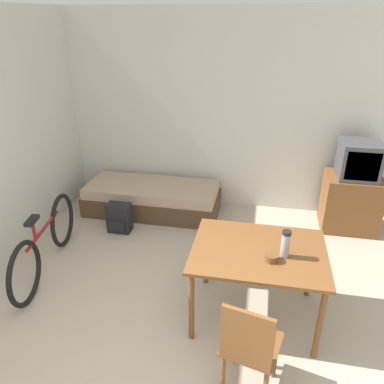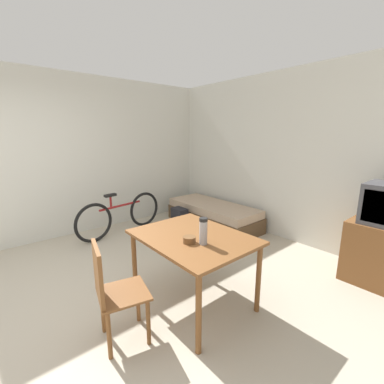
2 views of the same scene
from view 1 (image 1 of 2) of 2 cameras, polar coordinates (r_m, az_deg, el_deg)
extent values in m
cube|color=silver|center=(5.25, 5.13, 11.76)|extent=(5.43, 0.06, 2.70)
cube|color=#4C3823|center=(5.41, -6.02, -1.61)|extent=(1.88, 0.77, 0.28)
cube|color=tan|center=(5.32, -6.12, 0.38)|extent=(1.83, 0.75, 0.14)
cube|color=brown|center=(5.30, 22.95, -1.49)|extent=(0.69, 0.55, 0.73)
cube|color=#424247|center=(5.08, 24.09, 4.51)|extent=(0.47, 0.48, 0.46)
cube|color=black|center=(4.86, 24.60, 3.53)|extent=(0.38, 0.01, 0.36)
cube|color=brown|center=(3.35, 10.15, -8.87)|extent=(1.16, 0.90, 0.03)
cylinder|color=brown|center=(3.31, -0.07, -17.04)|extent=(0.05, 0.05, 0.71)
cylinder|color=brown|center=(3.32, 18.87, -18.56)|extent=(0.05, 0.05, 0.71)
cylinder|color=brown|center=(3.90, 2.20, -9.46)|extent=(0.05, 0.05, 0.71)
cylinder|color=brown|center=(3.91, 17.69, -10.73)|extent=(0.05, 0.05, 0.71)
cube|color=brown|center=(2.95, 9.10, -21.90)|extent=(0.47, 0.47, 0.02)
cube|color=brown|center=(2.66, 8.31, -21.20)|extent=(0.36, 0.11, 0.45)
cylinder|color=brown|center=(3.20, 12.58, -23.29)|extent=(0.04, 0.04, 0.42)
cylinder|color=brown|center=(3.24, 6.78, -21.93)|extent=(0.04, 0.04, 0.42)
cylinder|color=brown|center=(3.05, 4.75, -25.96)|extent=(0.04, 0.04, 0.42)
torus|color=black|center=(4.82, -19.14, -4.09)|extent=(0.15, 0.65, 0.65)
torus|color=black|center=(4.03, -24.12, -11.25)|extent=(0.15, 0.65, 0.65)
cylinder|color=maroon|center=(4.33, -21.76, -5.37)|extent=(0.16, 0.80, 0.04)
cylinder|color=maroon|center=(4.13, -22.94, -5.47)|extent=(0.04, 0.04, 0.20)
cube|color=black|center=(4.08, -23.22, -4.02)|extent=(0.11, 0.21, 0.04)
cylinder|color=#99999E|center=(3.23, 14.06, -7.69)|extent=(0.07, 0.07, 0.25)
cylinder|color=black|center=(3.17, 14.26, -6.04)|extent=(0.08, 0.08, 0.03)
cylinder|color=brown|center=(3.21, 12.07, -9.73)|extent=(0.12, 0.12, 0.06)
cube|color=black|center=(4.97, -11.01, -3.86)|extent=(0.30, 0.19, 0.39)
cube|color=black|center=(4.91, -11.42, -5.06)|extent=(0.21, 0.03, 0.14)
camera|label=2|loc=(2.39, 61.03, -10.17)|focal=24.00mm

